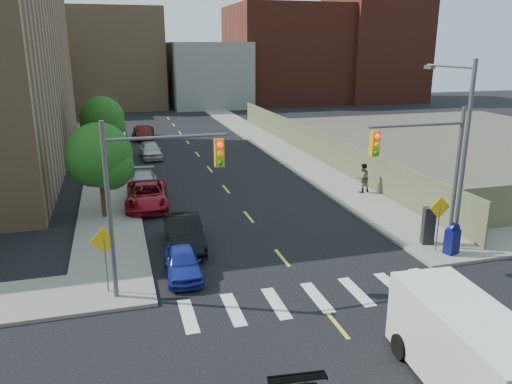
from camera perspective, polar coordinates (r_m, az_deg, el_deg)
ground at (r=17.11m, az=12.09°, el=-17.89°), size 160.00×160.00×0.00m
sidewalk_nw at (r=54.65m, az=-16.46°, el=5.78°), size 3.50×73.00×0.15m
sidewalk_ne at (r=56.62m, az=-0.51°, el=6.81°), size 3.50×73.00×0.15m
fence_north at (r=44.41m, az=6.47°, el=5.56°), size 0.12×44.00×2.50m
gravel_lot at (r=55.77m, az=23.48°, el=5.25°), size 36.00×42.00×0.06m
bg_bldg_west at (r=83.74m, az=-26.82°, el=12.30°), size 14.00×18.00×12.00m
bg_bldg_midwest at (r=84.35m, az=-15.68°, el=14.46°), size 14.00×16.00×15.00m
bg_bldg_center at (r=83.81m, az=-5.67°, el=13.25°), size 12.00×16.00×10.00m
bg_bldg_east at (r=89.20m, az=3.24°, el=15.42°), size 18.00×18.00×16.00m
bg_bldg_fareast at (r=93.85m, az=13.30°, el=15.68°), size 14.00×16.00×18.00m
smokestack at (r=95.93m, az=15.72°, el=18.52°), size 1.80×1.80×28.00m
signal_nw at (r=19.03m, az=-12.10°, el=0.77°), size 4.59×0.30×7.00m
signal_ne at (r=23.04m, az=19.09°, el=2.95°), size 4.59×0.30×7.00m
streetlight_ne at (r=24.92m, az=22.28°, el=5.21°), size 0.25×3.70×9.00m
warn_sign_nw at (r=20.29m, az=-16.92°, el=-6.16°), size 1.06×0.06×2.83m
warn_sign_ne at (r=24.79m, az=20.21°, el=-2.35°), size 1.06×0.06×2.83m
warn_sign_midwest at (r=33.20m, az=-16.76°, el=2.58°), size 1.06×0.06×2.83m
tree_west_near at (r=29.02m, az=-17.44°, el=3.61°), size 3.66×3.64×5.52m
tree_west_far at (r=43.80m, az=-17.14°, el=7.75°), size 3.66×3.64×5.52m
parked_car_blue at (r=21.79m, az=-8.38°, el=-7.92°), size 1.61×3.71×1.25m
parked_car_black at (r=24.67m, az=-8.22°, el=-4.60°), size 1.68×4.66×1.53m
parked_car_red at (r=31.19m, az=-12.38°, el=-0.35°), size 2.82×5.50×1.48m
parked_car_silver at (r=34.63m, az=-12.78°, el=1.13°), size 2.17×4.60×1.30m
parked_car_white at (r=44.81m, az=-11.97°, el=4.73°), size 1.92×4.38×1.47m
parked_car_maroon at (r=53.94m, az=-12.72°, el=6.60°), size 1.50×4.26×1.40m
parked_car_grey at (r=54.61m, az=-12.77°, el=6.67°), size 2.62×4.97×1.33m
cargo_van at (r=15.97m, az=22.70°, el=-15.91°), size 2.65×5.70×2.54m
mailbox at (r=25.05m, az=21.51°, el=-4.99°), size 0.74×0.64×1.52m
payphone at (r=25.82m, az=19.10°, el=-3.66°), size 0.65×0.58×1.85m
pedestrian_west at (r=29.42m, az=-13.71°, el=-1.10°), size 0.53×0.65×1.54m
pedestrian_east at (r=33.69m, az=12.10°, el=1.58°), size 1.05×0.89×1.94m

